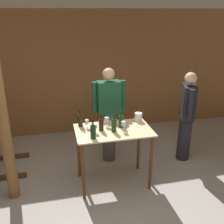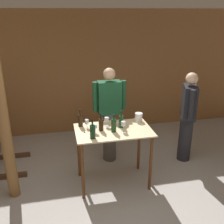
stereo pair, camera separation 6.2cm
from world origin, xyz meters
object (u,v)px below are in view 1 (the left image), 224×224
wine_glass_near_left (87,122)px  wine_glass_far_side (123,124)px  wine_bottle_far_right (121,121)px  wine_glass_near_right (107,120)px  wine_bottle_center (101,124)px  wine_glass_near_center (95,127)px  wooden_post (2,114)px  wine_bottle_right (114,125)px  wine_bottle_far_left (80,120)px  person_visitor_with_scarf (187,115)px  wine_bottle_left (93,132)px  ice_bucket (138,117)px  person_host (109,114)px

wine_glass_near_left → wine_glass_far_side: size_ratio=0.84×
wine_bottle_far_right → wine_glass_near_right: bearing=161.8°
wine_bottle_center → wine_glass_near_center: (-0.10, -0.07, -0.00)m
wooden_post → wine_bottle_right: (1.54, -0.08, -0.29)m
wine_bottle_far_left → wine_glass_near_right: wine_bottle_far_left is taller
wine_bottle_center → wine_glass_far_side: bearing=-19.0°
wine_bottle_center → wine_glass_far_side: 0.34m
person_visitor_with_scarf → wine_glass_near_center: bearing=-164.4°
wine_bottle_far_right → wine_glass_far_side: size_ratio=1.62×
wine_bottle_left → wine_glass_near_left: (-0.04, 0.37, -0.01)m
wine_glass_near_right → ice_bucket: size_ratio=1.07×
wine_glass_near_center → person_host: (0.38, 0.78, -0.13)m
wine_glass_near_right → wine_glass_far_side: (0.20, -0.24, 0.01)m
wine_bottle_far_right → wine_bottle_right: bearing=-136.4°
wine_bottle_left → person_host: size_ratio=0.16×
wine_bottle_right → person_visitor_with_scarf: person_visitor_with_scarf is taller
wine_bottle_far_left → ice_bucket: (0.95, 0.00, -0.04)m
wine_glass_near_right → wooden_post: bearing=-175.0°
wine_bottle_right → wine_bottle_far_right: 0.21m
wine_bottle_far_left → wine_bottle_far_right: (0.61, -0.16, -0.01)m
wine_glass_near_right → person_host: size_ratio=0.08×
wooden_post → wine_bottle_far_left: bearing=11.6°
wine_bottle_left → wine_glass_near_right: 0.45m
wine_bottle_right → wine_glass_near_right: (-0.07, 0.21, 0.00)m
wine_bottle_center → wine_glass_near_center: size_ratio=1.92×
wine_bottle_right → wine_glass_near_center: (-0.28, 0.02, -0.01)m
wine_bottle_center → wine_glass_far_side: size_ratio=1.60×
wine_bottle_right → wine_bottle_center: bearing=154.5°
wine_bottle_far_right → person_host: bearing=94.4°
wooden_post → wine_bottle_center: wooden_post is taller
wine_bottle_left → wine_glass_far_side: size_ratio=1.71×
wooden_post → wine_bottle_center: bearing=0.0°
wine_glass_near_right → ice_bucket: bearing=9.6°
wine_glass_near_right → ice_bucket: 0.56m
ice_bucket → person_host: bearing=128.1°
wine_glass_far_side → person_host: (-0.04, 0.83, -0.15)m
ice_bucket → person_host: person_host is taller
wine_glass_near_right → wine_glass_near_center: bearing=-137.5°
wine_bottle_far_left → wine_glass_near_left: bearing=-42.1°
wine_bottle_far_left → wine_glass_far_side: wine_bottle_far_left is taller
ice_bucket → wine_bottle_far_left: bearing=-179.8°
wine_bottle_far_right → ice_bucket: (0.34, 0.16, -0.03)m
wine_bottle_right → wine_glass_near_center: 0.28m
wine_bottle_far_left → wine_bottle_right: wine_bottle_far_left is taller
wine_bottle_center → wine_glass_near_left: wine_bottle_center is taller
wine_bottle_center → person_host: (0.28, 0.72, -0.13)m
wine_bottle_right → person_host: 0.82m
wine_bottle_left → wine_bottle_center: wine_bottle_left is taller
ice_bucket → person_host: (-0.39, 0.49, -0.09)m
person_visitor_with_scarf → person_host: bearing=168.0°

